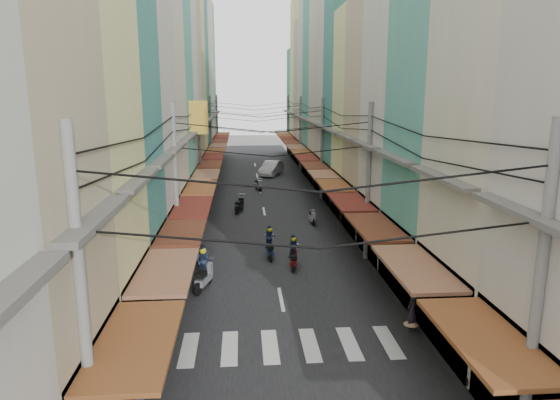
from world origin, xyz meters
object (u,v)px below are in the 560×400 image
white_car (271,175)px  bicycle (413,257)px  traffic_sign (449,288)px  market_umbrella (461,270)px

white_car → bicycle: bearing=-57.7°
white_car → bicycle: 27.84m
white_car → traffic_sign: traffic_sign is taller
market_umbrella → traffic_sign: market_umbrella is taller
traffic_sign → market_umbrella: bearing=40.7°
market_umbrella → bicycle: bearing=82.0°
traffic_sign → bicycle: bearing=78.4°
traffic_sign → white_car: bearing=96.7°
white_car → traffic_sign: bearing=-63.4°
bicycle → traffic_sign: size_ratio=0.66×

